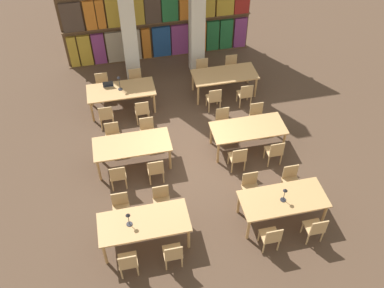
% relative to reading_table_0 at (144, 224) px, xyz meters
% --- Properties ---
extents(ground_plane, '(40.00, 40.00, 0.00)m').
position_rel_reading_table_0_xyz_m(ground_plane, '(1.63, 2.54, -0.70)').
color(ground_plane, '#4C3828').
extents(reading_table_0, '(2.09, 0.94, 0.78)m').
position_rel_reading_table_0_xyz_m(reading_table_0, '(0.00, 0.00, 0.00)').
color(reading_table_0, tan).
rests_on(reading_table_0, ground_plane).
extents(chair_0, '(0.42, 0.40, 0.86)m').
position_rel_reading_table_0_xyz_m(chair_0, '(-0.47, -0.76, -0.23)').
color(chair_0, tan).
rests_on(chair_0, ground_plane).
extents(chair_1, '(0.42, 0.40, 0.86)m').
position_rel_reading_table_0_xyz_m(chair_1, '(-0.47, 0.76, -0.23)').
color(chair_1, tan).
rests_on(chair_1, ground_plane).
extents(chair_2, '(0.42, 0.40, 0.86)m').
position_rel_reading_table_0_xyz_m(chair_2, '(0.53, -0.76, -0.23)').
color(chair_2, tan).
rests_on(chair_2, ground_plane).
extents(chair_3, '(0.42, 0.40, 0.86)m').
position_rel_reading_table_0_xyz_m(chair_3, '(0.53, 0.76, -0.23)').
color(chair_3, tan).
rests_on(chair_3, ground_plane).
extents(desk_lamp_0, '(0.14, 0.14, 0.40)m').
position_rel_reading_table_0_xyz_m(desk_lamp_0, '(-0.32, 0.00, 0.35)').
color(desk_lamp_0, '#232328').
rests_on(desk_lamp_0, reading_table_0).
extents(reading_table_1, '(2.09, 0.94, 0.78)m').
position_rel_reading_table_0_xyz_m(reading_table_1, '(3.35, -0.05, 0.00)').
color(reading_table_1, tan).
rests_on(reading_table_1, ground_plane).
extents(chair_4, '(0.42, 0.40, 0.86)m').
position_rel_reading_table_0_xyz_m(chair_4, '(2.80, -0.81, -0.23)').
color(chair_4, tan).
rests_on(chair_4, ground_plane).
extents(chair_5, '(0.42, 0.40, 0.86)m').
position_rel_reading_table_0_xyz_m(chair_5, '(2.80, 0.70, -0.23)').
color(chair_5, tan).
rests_on(chair_5, ground_plane).
extents(chair_6, '(0.42, 0.40, 0.86)m').
position_rel_reading_table_0_xyz_m(chair_6, '(3.89, -0.81, -0.23)').
color(chair_6, tan).
rests_on(chair_6, ground_plane).
extents(chair_7, '(0.42, 0.40, 0.86)m').
position_rel_reading_table_0_xyz_m(chair_7, '(3.89, 0.70, -0.23)').
color(chair_7, tan).
rests_on(chair_7, ground_plane).
extents(desk_lamp_1, '(0.14, 0.14, 0.42)m').
position_rel_reading_table_0_xyz_m(desk_lamp_1, '(3.32, -0.09, 0.36)').
color(desk_lamp_1, '#232328').
rests_on(desk_lamp_1, reading_table_1).
extents(reading_table_2, '(2.09, 0.94, 0.78)m').
position_rel_reading_table_0_xyz_m(reading_table_2, '(0.03, 2.57, 0.00)').
color(reading_table_2, tan).
rests_on(reading_table_2, ground_plane).
extents(chair_8, '(0.42, 0.40, 0.86)m').
position_rel_reading_table_0_xyz_m(chair_8, '(-0.45, 1.81, -0.23)').
color(chair_8, tan).
rests_on(chair_8, ground_plane).
extents(chair_9, '(0.42, 0.40, 0.86)m').
position_rel_reading_table_0_xyz_m(chair_9, '(-0.45, 3.32, -0.23)').
color(chair_9, tan).
rests_on(chair_9, ground_plane).
extents(chair_10, '(0.42, 0.40, 0.86)m').
position_rel_reading_table_0_xyz_m(chair_10, '(0.54, 1.81, -0.23)').
color(chair_10, tan).
rests_on(chair_10, ground_plane).
extents(chair_11, '(0.42, 0.40, 0.86)m').
position_rel_reading_table_0_xyz_m(chair_11, '(0.54, 3.32, -0.23)').
color(chair_11, tan).
rests_on(chair_11, ground_plane).
extents(reading_table_3, '(2.09, 0.94, 0.78)m').
position_rel_reading_table_0_xyz_m(reading_table_3, '(3.30, 2.51, 0.00)').
color(reading_table_3, tan).
rests_on(reading_table_3, ground_plane).
extents(chair_12, '(0.42, 0.40, 0.86)m').
position_rel_reading_table_0_xyz_m(chair_12, '(2.79, 1.76, -0.23)').
color(chair_12, tan).
rests_on(chair_12, ground_plane).
extents(chair_13, '(0.42, 0.40, 0.86)m').
position_rel_reading_table_0_xyz_m(chair_13, '(2.79, 3.27, -0.23)').
color(chair_13, tan).
rests_on(chair_13, ground_plane).
extents(chair_14, '(0.42, 0.40, 0.86)m').
position_rel_reading_table_0_xyz_m(chair_14, '(3.84, 1.76, -0.23)').
color(chair_14, tan).
rests_on(chair_14, ground_plane).
extents(chair_15, '(0.42, 0.40, 0.86)m').
position_rel_reading_table_0_xyz_m(chair_15, '(3.84, 3.27, -0.23)').
color(chair_15, tan).
rests_on(chair_15, ground_plane).
extents(reading_table_4, '(2.09, 0.94, 0.78)m').
position_rel_reading_table_0_xyz_m(reading_table_4, '(-0.02, 5.02, 0.00)').
color(reading_table_4, tan).
rests_on(reading_table_4, ground_plane).
extents(chair_16, '(0.42, 0.40, 0.86)m').
position_rel_reading_table_0_xyz_m(chair_16, '(-0.58, 4.27, -0.23)').
color(chair_16, tan).
rests_on(chair_16, ground_plane).
extents(chair_17, '(0.42, 0.40, 0.86)m').
position_rel_reading_table_0_xyz_m(chair_17, '(-0.58, 5.78, -0.23)').
color(chair_17, tan).
rests_on(chair_17, ground_plane).
extents(chair_18, '(0.42, 0.40, 0.86)m').
position_rel_reading_table_0_xyz_m(chair_18, '(0.51, 4.27, -0.23)').
color(chair_18, tan).
rests_on(chair_18, ground_plane).
extents(chair_19, '(0.42, 0.40, 0.86)m').
position_rel_reading_table_0_xyz_m(chair_19, '(0.51, 5.78, -0.23)').
color(chair_19, tan).
rests_on(chair_19, ground_plane).
extents(desk_lamp_2, '(0.14, 0.14, 0.50)m').
position_rel_reading_table_0_xyz_m(desk_lamp_2, '(-0.04, 5.03, 0.42)').
color(desk_lamp_2, '#232328').
rests_on(desk_lamp_2, reading_table_4).
extents(laptop, '(0.32, 0.22, 0.21)m').
position_rel_reading_table_0_xyz_m(laptop, '(-0.38, 5.30, 0.12)').
color(laptop, silver).
rests_on(laptop, reading_table_4).
extents(reading_table_5, '(2.09, 0.94, 0.78)m').
position_rel_reading_table_0_xyz_m(reading_table_5, '(3.33, 5.13, 0.00)').
color(reading_table_5, tan).
rests_on(reading_table_5, ground_plane).
extents(chair_20, '(0.42, 0.40, 0.86)m').
position_rel_reading_table_0_xyz_m(chair_20, '(2.79, 4.37, -0.23)').
color(chair_20, tan).
rests_on(chair_20, ground_plane).
extents(chair_21, '(0.42, 0.40, 0.86)m').
position_rel_reading_table_0_xyz_m(chair_21, '(2.79, 5.88, -0.23)').
color(chair_21, tan).
rests_on(chair_21, ground_plane).
extents(chair_22, '(0.42, 0.40, 0.86)m').
position_rel_reading_table_0_xyz_m(chair_22, '(3.81, 4.37, -0.23)').
color(chair_22, tan).
rests_on(chair_22, ground_plane).
extents(chair_23, '(0.42, 0.40, 0.86)m').
position_rel_reading_table_0_xyz_m(chair_23, '(3.81, 5.88, -0.23)').
color(chair_23, tan).
rests_on(chair_23, ground_plane).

